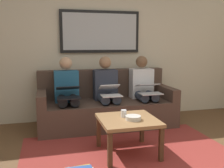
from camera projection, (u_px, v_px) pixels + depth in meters
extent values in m
cube|color=beige|center=(99.00, 46.00, 4.64)|extent=(6.00, 0.12, 2.60)
cube|color=maroon|center=(129.00, 155.00, 3.17)|extent=(2.60, 1.80, 0.01)
cube|color=#4C382D|center=(107.00, 113.00, 4.28)|extent=(2.20, 0.90, 0.42)
cube|color=#4C382D|center=(102.00, 83.00, 4.55)|extent=(2.20, 0.20, 0.48)
cube|color=#4C382D|center=(164.00, 92.00, 4.49)|extent=(0.14, 0.90, 0.20)
cube|color=#4C382D|center=(42.00, 98.00, 3.98)|extent=(0.14, 0.90, 0.20)
cube|color=black|center=(100.00, 32.00, 4.51)|extent=(1.40, 0.04, 0.73)
cube|color=#B2B7BC|center=(101.00, 32.00, 4.49)|extent=(1.30, 0.01, 0.63)
cube|color=olive|center=(128.00, 120.00, 3.15)|extent=(0.69, 0.69, 0.04)
cube|color=#4C331E|center=(161.00, 144.00, 2.97)|extent=(0.05, 0.05, 0.41)
cube|color=#4C331E|center=(110.00, 150.00, 2.82)|extent=(0.05, 0.05, 0.41)
cube|color=#4C331E|center=(142.00, 128.00, 3.55)|extent=(0.05, 0.05, 0.41)
cube|color=#4C331E|center=(99.00, 132.00, 3.40)|extent=(0.05, 0.05, 0.41)
cylinder|color=silver|center=(124.00, 113.00, 3.20)|extent=(0.07, 0.07, 0.09)
cylinder|color=beige|center=(133.00, 118.00, 3.08)|extent=(0.19, 0.19, 0.05)
cube|color=silver|center=(141.00, 83.00, 4.47)|extent=(0.38, 0.22, 0.50)
sphere|color=brown|center=(142.00, 62.00, 4.41)|extent=(0.20, 0.20, 0.20)
cylinder|color=#384256|center=(151.00, 95.00, 4.32)|extent=(0.14, 0.42, 0.14)
cylinder|color=#384256|center=(140.00, 96.00, 4.27)|extent=(0.14, 0.42, 0.14)
cylinder|color=#384256|center=(155.00, 115.00, 4.16)|extent=(0.11, 0.11, 0.42)
cylinder|color=#384256|center=(145.00, 116.00, 4.11)|extent=(0.11, 0.11, 0.42)
cube|color=silver|center=(151.00, 94.00, 4.08)|extent=(0.35, 0.22, 0.01)
cube|color=silver|center=(147.00, 85.00, 4.20)|extent=(0.35, 0.22, 0.07)
cube|color=#A5C6EA|center=(148.00, 85.00, 4.19)|extent=(0.32, 0.19, 0.05)
cube|color=#2D3342|center=(105.00, 85.00, 4.31)|extent=(0.38, 0.22, 0.50)
sphere|color=#997051|center=(105.00, 62.00, 4.25)|extent=(0.20, 0.20, 0.20)
cylinder|color=#384256|center=(114.00, 97.00, 4.16)|extent=(0.14, 0.42, 0.14)
cylinder|color=#384256|center=(103.00, 98.00, 4.11)|extent=(0.14, 0.42, 0.14)
cylinder|color=#384256|center=(117.00, 118.00, 4.00)|extent=(0.11, 0.11, 0.42)
cylinder|color=#384256|center=(106.00, 119.00, 3.95)|extent=(0.11, 0.11, 0.42)
cube|color=white|center=(112.00, 96.00, 3.92)|extent=(0.31, 0.22, 0.01)
cube|color=white|center=(109.00, 87.00, 4.06)|extent=(0.31, 0.21, 0.10)
cube|color=#A5C6EA|center=(109.00, 87.00, 4.05)|extent=(0.28, 0.18, 0.09)
cube|color=#235B84|center=(66.00, 86.00, 4.15)|extent=(0.38, 0.22, 0.50)
sphere|color=tan|center=(66.00, 63.00, 4.09)|extent=(0.20, 0.20, 0.20)
cylinder|color=#232328|center=(74.00, 100.00, 4.00)|extent=(0.14, 0.42, 0.14)
cylinder|color=#232328|center=(62.00, 100.00, 3.95)|extent=(0.14, 0.42, 0.14)
cylinder|color=#232328|center=(76.00, 121.00, 3.84)|extent=(0.11, 0.11, 0.42)
cylinder|color=#232328|center=(63.00, 122.00, 3.79)|extent=(0.11, 0.11, 0.42)
cube|color=black|center=(69.00, 98.00, 3.76)|extent=(0.34, 0.24, 0.01)
cube|color=black|center=(68.00, 88.00, 3.89)|extent=(0.34, 0.23, 0.09)
cube|color=#A5C6EA|center=(68.00, 88.00, 3.89)|extent=(0.31, 0.20, 0.07)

